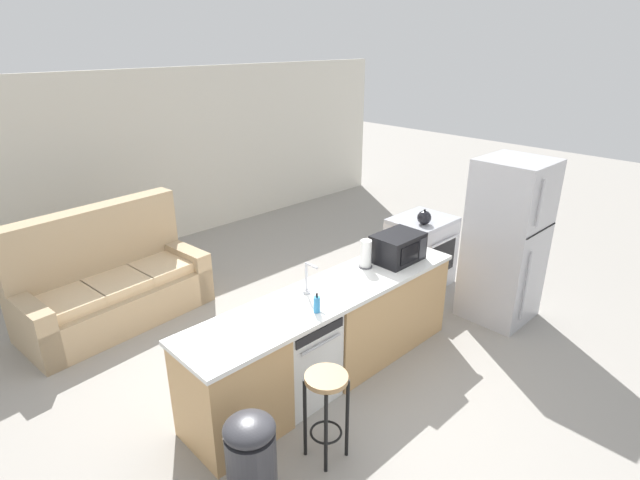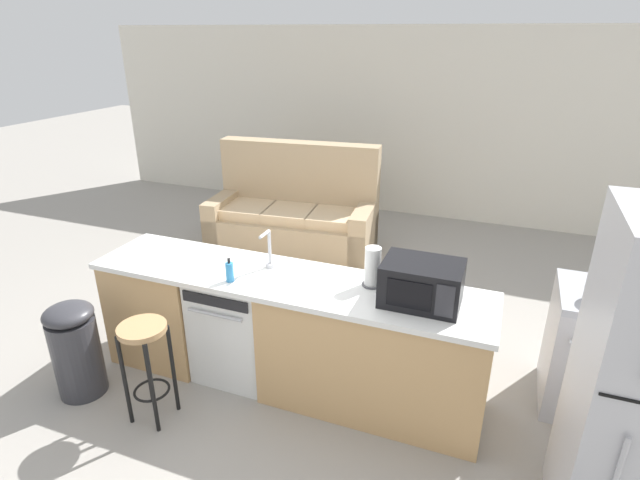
% 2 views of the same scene
% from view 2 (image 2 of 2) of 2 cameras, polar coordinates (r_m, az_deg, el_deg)
% --- Properties ---
extents(ground_plane, '(24.00, 24.00, 0.00)m').
position_cam_2_polar(ground_plane, '(4.11, -5.72, -15.19)').
color(ground_plane, gray).
extents(wall_back, '(10.00, 0.06, 2.60)m').
position_cam_2_polar(wall_back, '(7.27, 11.37, 12.72)').
color(wall_back, silver).
rests_on(wall_back, ground_plane).
extents(kitchen_counter, '(2.94, 0.66, 0.90)m').
position_cam_2_polar(kitchen_counter, '(3.78, -2.65, -11.03)').
color(kitchen_counter, tan).
rests_on(kitchen_counter, ground_plane).
extents(dishwasher, '(0.58, 0.61, 0.84)m').
position_cam_2_polar(dishwasher, '(3.97, -9.24, -9.48)').
color(dishwasher, white).
rests_on(dishwasher, ground_plane).
extents(stove_range, '(0.76, 0.68, 0.90)m').
position_cam_2_polar(stove_range, '(4.07, 29.97, -11.19)').
color(stove_range, '#B7B7BC').
rests_on(stove_range, ground_plane).
extents(microwave, '(0.50, 0.37, 0.28)m').
position_cam_2_polar(microwave, '(3.24, 11.56, -4.85)').
color(microwave, black).
rests_on(microwave, kitchen_counter).
extents(sink_faucet, '(0.07, 0.17, 0.30)m').
position_cam_2_polar(sink_faucet, '(3.66, -5.87, -1.33)').
color(sink_faucet, silver).
rests_on(sink_faucet, kitchen_counter).
extents(paper_towel_roll, '(0.14, 0.14, 0.28)m').
position_cam_2_polar(paper_towel_roll, '(3.41, 6.03, -3.11)').
color(paper_towel_roll, '#4C4C51').
rests_on(paper_towel_roll, kitchen_counter).
extents(soap_bottle, '(0.06, 0.06, 0.18)m').
position_cam_2_polar(soap_bottle, '(3.53, -10.29, -3.58)').
color(soap_bottle, '#338CCC').
rests_on(soap_bottle, kitchen_counter).
extents(kettle, '(0.21, 0.17, 0.19)m').
position_cam_2_polar(kettle, '(3.68, 29.30, -4.98)').
color(kettle, black).
rests_on(kettle, stove_range).
extents(bar_stool, '(0.32, 0.32, 0.74)m').
position_cam_2_polar(bar_stool, '(3.61, -19.30, -12.02)').
color(bar_stool, tan).
rests_on(bar_stool, ground_plane).
extents(trash_bin, '(0.35, 0.35, 0.74)m').
position_cam_2_polar(trash_bin, '(4.13, -26.14, -11.08)').
color(trash_bin, '#333338').
rests_on(trash_bin, ground_plane).
extents(couch, '(2.08, 1.09, 1.27)m').
position_cam_2_polar(couch, '(6.23, -2.90, 2.83)').
color(couch, tan).
rests_on(couch, ground_plane).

